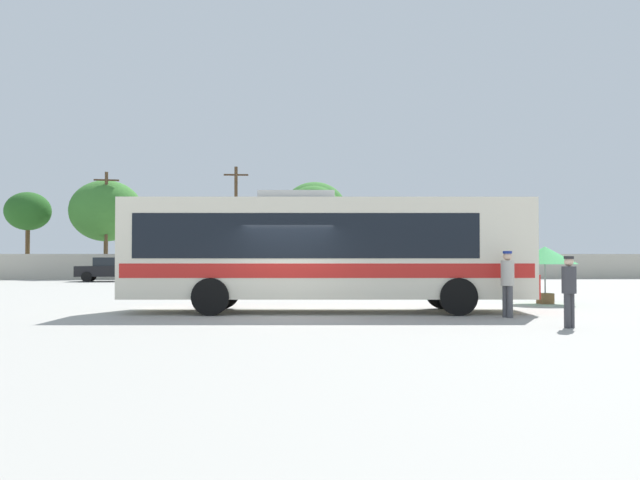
% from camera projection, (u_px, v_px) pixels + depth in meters
% --- Properties ---
extents(ground_plane, '(300.00, 300.00, 0.00)m').
position_uv_depth(ground_plane, '(286.00, 295.00, 28.83)').
color(ground_plane, '#A3A099').
extents(perimeter_wall, '(80.00, 0.30, 1.76)m').
position_uv_depth(perimeter_wall, '(285.00, 267.00, 48.39)').
color(perimeter_wall, '#B2AD9E').
rests_on(perimeter_wall, ground_plane).
extents(coach_bus_cream_red, '(11.84, 3.15, 3.52)m').
position_uv_depth(coach_bus_cream_red, '(322.00, 248.00, 20.37)').
color(coach_bus_cream_red, silver).
rests_on(coach_bus_cream_red, ground_plane).
extents(attendant_by_bus_door, '(0.48, 0.48, 1.78)m').
position_uv_depth(attendant_by_bus_door, '(508.00, 280.00, 18.52)').
color(attendant_by_bus_door, '#4C4C51').
rests_on(attendant_by_bus_door, ground_plane).
extents(passenger_waiting_on_apron, '(0.45, 0.45, 1.64)m').
position_uv_depth(passenger_waiting_on_apron, '(569.00, 287.00, 15.89)').
color(passenger_waiting_on_apron, '#38383D').
rests_on(passenger_waiting_on_apron, ground_plane).
extents(vendor_umbrella_secondary_green, '(2.17, 2.17, 1.96)m').
position_uv_depth(vendor_umbrella_secondary_green, '(545.00, 256.00, 23.86)').
color(vendor_umbrella_secondary_green, gray).
rests_on(vendor_umbrella_secondary_green, ground_plane).
extents(parked_car_leftmost_black, '(4.24, 2.28, 1.53)m').
position_uv_depth(parked_car_leftmost_black, '(111.00, 269.00, 44.32)').
color(parked_car_leftmost_black, black).
rests_on(parked_car_leftmost_black, ground_plane).
extents(parked_car_second_red, '(4.52, 2.06, 1.47)m').
position_uv_depth(parked_car_second_red, '(203.00, 269.00, 44.69)').
color(parked_car_second_red, red).
rests_on(parked_car_second_red, ground_plane).
extents(parked_car_third_maroon, '(4.32, 2.23, 1.48)m').
position_uv_depth(parked_car_third_maroon, '(287.00, 269.00, 45.14)').
color(parked_car_third_maroon, maroon).
rests_on(parked_car_third_maroon, ground_plane).
extents(utility_pole_near, '(1.79, 0.44, 7.79)m').
position_uv_depth(utility_pole_near, '(106.00, 222.00, 50.90)').
color(utility_pole_near, '#4C3823').
rests_on(utility_pole_near, ground_plane).
extents(utility_pole_far, '(1.80, 0.24, 8.19)m').
position_uv_depth(utility_pole_far, '(236.00, 220.00, 50.97)').
color(utility_pole_far, '#4C3823').
rests_on(utility_pole_far, ground_plane).
extents(roadside_tree_left, '(3.34, 3.34, 6.36)m').
position_uv_depth(roadside_tree_left, '(28.00, 212.00, 51.44)').
color(roadside_tree_left, brown).
rests_on(roadside_tree_left, ground_plane).
extents(roadside_tree_midleft, '(5.43, 5.43, 7.33)m').
position_uv_depth(roadside_tree_midleft, '(106.00, 211.00, 52.39)').
color(roadside_tree_midleft, brown).
rests_on(roadside_tree_midleft, ground_plane).
extents(roadside_tree_midright, '(4.99, 4.99, 7.50)m').
position_uv_depth(roadside_tree_midright, '(315.00, 209.00, 55.31)').
color(roadside_tree_midright, brown).
rests_on(roadside_tree_midright, ground_plane).
extents(roadside_tree_right, '(4.12, 4.12, 6.90)m').
position_uv_depth(roadside_tree_right, '(313.00, 209.00, 52.14)').
color(roadside_tree_right, brown).
rests_on(roadside_tree_right, ground_plane).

